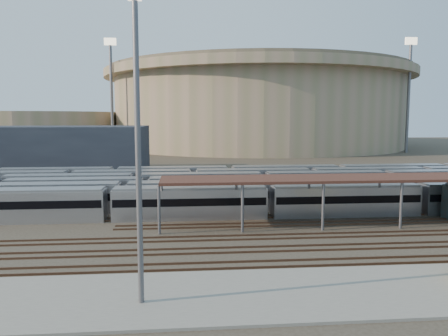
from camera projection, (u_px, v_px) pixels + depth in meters
name	position (u px, v px, depth m)	size (l,w,h in m)	color
ground	(238.00, 236.00, 44.14)	(420.00, 420.00, 0.00)	#383026
apron	(191.00, 297.00, 28.84)	(50.00, 9.00, 0.20)	gray
subway_trains	(249.00, 188.00, 62.57)	(124.18, 23.90, 3.60)	#B2B2B7
inspection_shed	(427.00, 179.00, 49.46)	(60.30, 6.00, 5.30)	#5C5C61
empty_tracks	(245.00, 249.00, 39.18)	(170.00, 9.62, 0.18)	#4C3323
stadium	(257.00, 107.00, 182.97)	(124.00, 124.00, 32.50)	gray
secondary_arena	(41.00, 130.00, 166.67)	(56.00, 56.00, 14.00)	gray
service_building	(48.00, 149.00, 94.89)	(42.00, 20.00, 10.00)	#1E232D
floodlight_0	(112.00, 92.00, 147.96)	(4.00, 1.00, 38.40)	#5C5C61
floodlight_2	(409.00, 91.00, 146.89)	(4.00, 1.00, 38.40)	#5C5C61
floodlight_3	(174.00, 98.00, 199.19)	(4.00, 1.00, 38.40)	#5C5C61
yard_light_pole	(138.00, 154.00, 26.67)	(0.80, 0.36, 18.72)	#5C5C61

